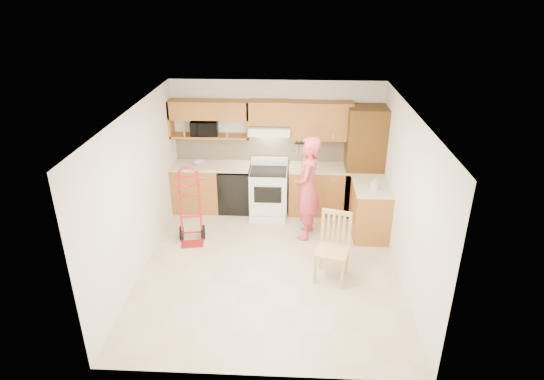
# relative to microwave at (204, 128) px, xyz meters

# --- Properties ---
(floor) EXTENTS (4.00, 4.50, 0.02)m
(floor) POSITION_rel_microwave_xyz_m (1.35, -2.08, -1.64)
(floor) COLOR #C4B697
(floor) RESTS_ON ground
(ceiling) EXTENTS (4.00, 4.50, 0.02)m
(ceiling) POSITION_rel_microwave_xyz_m (1.35, -2.08, 0.88)
(ceiling) COLOR white
(ceiling) RESTS_ON ground
(wall_back) EXTENTS (4.00, 0.02, 2.50)m
(wall_back) POSITION_rel_microwave_xyz_m (1.35, 0.17, -0.38)
(wall_back) COLOR white
(wall_back) RESTS_ON ground
(wall_front) EXTENTS (4.00, 0.02, 2.50)m
(wall_front) POSITION_rel_microwave_xyz_m (1.35, -4.34, -0.38)
(wall_front) COLOR white
(wall_front) RESTS_ON ground
(wall_left) EXTENTS (0.02, 4.50, 2.50)m
(wall_left) POSITION_rel_microwave_xyz_m (-0.66, -2.08, -0.38)
(wall_left) COLOR white
(wall_left) RESTS_ON ground
(wall_right) EXTENTS (0.02, 4.50, 2.50)m
(wall_right) POSITION_rel_microwave_xyz_m (3.36, -2.08, -0.38)
(wall_right) COLOR white
(wall_right) RESTS_ON ground
(backsplash) EXTENTS (3.92, 0.03, 0.55)m
(backsplash) POSITION_rel_microwave_xyz_m (1.35, 0.15, -0.43)
(backsplash) COLOR beige
(backsplash) RESTS_ON wall_back
(lower_cab_left) EXTENTS (0.90, 0.60, 0.90)m
(lower_cab_left) POSITION_rel_microwave_xyz_m (-0.20, -0.14, -1.18)
(lower_cab_left) COLOR #AA6625
(lower_cab_left) RESTS_ON ground
(dishwasher) EXTENTS (0.60, 0.60, 0.85)m
(dishwasher) POSITION_rel_microwave_xyz_m (0.55, -0.14, -1.20)
(dishwasher) COLOR black
(dishwasher) RESTS_ON ground
(lower_cab_right) EXTENTS (1.14, 0.60, 0.90)m
(lower_cab_right) POSITION_rel_microwave_xyz_m (2.18, -0.14, -1.18)
(lower_cab_right) COLOR #AA6625
(lower_cab_right) RESTS_ON ground
(countertop_left) EXTENTS (1.50, 0.63, 0.04)m
(countertop_left) POSITION_rel_microwave_xyz_m (0.10, -0.13, -0.71)
(countertop_left) COLOR beige
(countertop_left) RESTS_ON lower_cab_left
(countertop_right) EXTENTS (1.14, 0.63, 0.04)m
(countertop_right) POSITION_rel_microwave_xyz_m (2.18, -0.13, -0.71)
(countertop_right) COLOR beige
(countertop_right) RESTS_ON lower_cab_right
(cab_return_right) EXTENTS (0.60, 1.00, 0.90)m
(cab_return_right) POSITION_rel_microwave_xyz_m (3.05, -0.94, -1.18)
(cab_return_right) COLOR #AA6625
(cab_return_right) RESTS_ON ground
(countertop_return) EXTENTS (0.63, 1.00, 0.04)m
(countertop_return) POSITION_rel_microwave_xyz_m (3.05, -0.94, -0.71)
(countertop_return) COLOR beige
(countertop_return) RESTS_ON cab_return_right
(pantry_tall) EXTENTS (0.70, 0.60, 2.10)m
(pantry_tall) POSITION_rel_microwave_xyz_m (3.00, -0.14, -0.58)
(pantry_tall) COLOR #56340F
(pantry_tall) RESTS_ON ground
(upper_cab_left) EXTENTS (1.50, 0.33, 0.34)m
(upper_cab_left) POSITION_rel_microwave_xyz_m (0.10, 0.00, 0.35)
(upper_cab_left) COLOR #AA6625
(upper_cab_left) RESTS_ON wall_back
(upper_shelf_mw) EXTENTS (1.50, 0.33, 0.04)m
(upper_shelf_mw) POSITION_rel_microwave_xyz_m (0.10, 0.00, -0.16)
(upper_shelf_mw) COLOR #AA6625
(upper_shelf_mw) RESTS_ON wall_back
(upper_cab_center) EXTENTS (0.76, 0.33, 0.44)m
(upper_cab_center) POSITION_rel_microwave_xyz_m (1.23, 0.00, 0.31)
(upper_cab_center) COLOR #AA6625
(upper_cab_center) RESTS_ON wall_back
(upper_cab_right) EXTENTS (1.14, 0.33, 0.70)m
(upper_cab_right) POSITION_rel_microwave_xyz_m (2.18, 0.00, 0.17)
(upper_cab_right) COLOR #AA6625
(upper_cab_right) RESTS_ON wall_back
(range_hood) EXTENTS (0.76, 0.46, 0.14)m
(range_hood) POSITION_rel_microwave_xyz_m (1.23, -0.06, 0.00)
(range_hood) COLOR white
(range_hood) RESTS_ON wall_back
(knife_strip) EXTENTS (0.40, 0.05, 0.29)m
(knife_strip) POSITION_rel_microwave_xyz_m (1.90, 0.12, -0.39)
(knife_strip) COLOR black
(knife_strip) RESTS_ON backsplash
(microwave) EXTENTS (0.53, 0.38, 0.28)m
(microwave) POSITION_rel_microwave_xyz_m (0.00, 0.00, 0.00)
(microwave) COLOR black
(microwave) RESTS_ON upper_shelf_mw
(range) EXTENTS (0.71, 0.93, 1.04)m
(range) POSITION_rel_microwave_xyz_m (1.22, -0.29, -1.11)
(range) COLOR white
(range) RESTS_ON ground
(person) EXTENTS (0.55, 0.74, 1.84)m
(person) POSITION_rel_microwave_xyz_m (1.93, -1.10, -0.71)
(person) COLOR #C93C50
(person) RESTS_ON ground
(hand_truck) EXTENTS (0.57, 0.53, 1.27)m
(hand_truck) POSITION_rel_microwave_xyz_m (-0.04, -1.42, -1.00)
(hand_truck) COLOR #AE191F
(hand_truck) RESTS_ON ground
(dining_chair) EXTENTS (0.60, 0.63, 1.06)m
(dining_chair) POSITION_rel_microwave_xyz_m (2.29, -2.37, -1.10)
(dining_chair) COLOR tan
(dining_chair) RESTS_ON ground
(soap_bottle) EXTENTS (0.11, 0.11, 0.21)m
(soap_bottle) POSITION_rel_microwave_xyz_m (3.05, -1.13, -0.59)
(soap_bottle) COLOR white
(soap_bottle) RESTS_ON countertop_return
(bowl) EXTENTS (0.26, 0.26, 0.05)m
(bowl) POSITION_rel_microwave_xyz_m (-0.11, -0.14, -0.66)
(bowl) COLOR white
(bowl) RESTS_ON countertop_left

